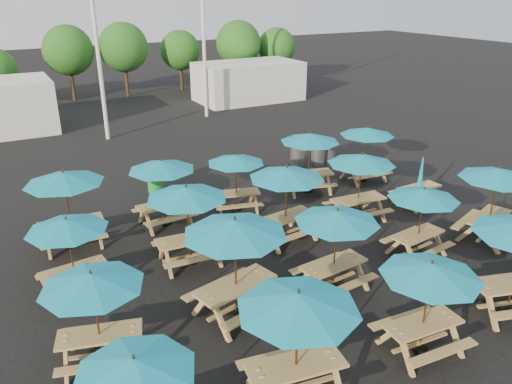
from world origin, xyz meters
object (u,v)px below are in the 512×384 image
picnic_unit_10 (287,177)px  picnic_unit_8 (431,275)px  picnic_unit_6 (187,197)px  picnic_unit_14 (361,163)px  waste_bin_1 (297,155)px  picnic_unit_0 (135,371)px  picnic_unit_5 (235,232)px  picnic_unit_7 (162,169)px  picnic_unit_1 (92,285)px  picnic_unit_2 (67,229)px  picnic_unit_19 (367,134)px  picnic_unit_9 (337,221)px  picnic_unit_13 (423,198)px  picnic_unit_15 (310,141)px  waste_bin_3 (329,150)px  picnic_unit_4 (298,307)px  picnic_unit_3 (64,182)px  picnic_unit_17 (498,177)px  picnic_unit_11 (236,162)px  waste_bin_2 (318,153)px  waste_bin_0 (155,180)px  picnic_unit_18 (420,182)px

picnic_unit_10 → picnic_unit_8: bearing=-98.4°
picnic_unit_6 → picnic_unit_14: size_ratio=1.02×
picnic_unit_6 → waste_bin_1: (7.35, 5.62, -1.57)m
picnic_unit_0 → picnic_unit_6: 6.42m
picnic_unit_5 → picnic_unit_8: picnic_unit_5 is taller
picnic_unit_6 → picnic_unit_7: 2.76m
picnic_unit_0 → picnic_unit_5: 4.23m
picnic_unit_1 → picnic_unit_2: bearing=105.4°
picnic_unit_2 → picnic_unit_19: size_ratio=1.00×
picnic_unit_9 → picnic_unit_13: picnic_unit_9 is taller
picnic_unit_13 → picnic_unit_7: bearing=129.9°
picnic_unit_15 → waste_bin_3: (2.91, 2.63, -1.55)m
picnic_unit_0 → picnic_unit_8: (6.08, -0.31, 0.11)m
picnic_unit_4 → picnic_unit_7: 8.52m
picnic_unit_3 → picnic_unit_10: bearing=-21.9°
picnic_unit_0 → picnic_unit_9: size_ratio=0.90×
picnic_unit_17 → waste_bin_3: picnic_unit_17 is taller
picnic_unit_7 → picnic_unit_17: bearing=-37.9°
picnic_unit_19 → picnic_unit_14: bearing=-130.5°
picnic_unit_1 → picnic_unit_8: 6.85m
picnic_unit_9 → picnic_unit_14: (3.30, 3.03, 0.06)m
picnic_unit_11 → picnic_unit_2: bearing=-141.7°
picnic_unit_10 → waste_bin_2: bearing=40.1°
picnic_unit_11 → picnic_unit_4: bearing=-94.6°
picnic_unit_0 → picnic_unit_15: bearing=47.0°
picnic_unit_7 → waste_bin_0: size_ratio=2.28×
picnic_unit_6 → picnic_unit_13: picnic_unit_6 is taller
picnic_unit_11 → picnic_unit_1: bearing=-122.2°
picnic_unit_2 → picnic_unit_8: picnic_unit_8 is taller
picnic_unit_4 → picnic_unit_15: size_ratio=0.94×
picnic_unit_9 → picnic_unit_19: (5.91, 5.80, -0.02)m
picnic_unit_9 → waste_bin_3: (6.16, 8.55, -1.48)m
picnic_unit_3 → picnic_unit_19: bearing=3.7°
picnic_unit_8 → waste_bin_1: bearing=73.5°
waste_bin_3 → picnic_unit_7: bearing=-162.5°
picnic_unit_18 → picnic_unit_14: bearing=176.6°
picnic_unit_6 → picnic_unit_17: bearing=-15.0°
picnic_unit_9 → picnic_unit_2: bearing=147.8°
picnic_unit_9 → waste_bin_1: 9.91m
picnic_unit_4 → picnic_unit_7: (0.35, 8.51, -0.12)m
picnic_unit_9 → waste_bin_2: 10.16m
picnic_unit_4 → picnic_unit_18: bearing=40.8°
waste_bin_1 → waste_bin_2: 0.97m
picnic_unit_10 → waste_bin_1: picnic_unit_10 is taller
picnic_unit_11 → waste_bin_2: size_ratio=2.43×
picnic_unit_7 → picnic_unit_13: picnic_unit_7 is taller
picnic_unit_7 → picnic_unit_19: size_ratio=1.01×
waste_bin_0 → picnic_unit_8: bearing=-79.6°
picnic_unit_15 → picnic_unit_1: bearing=-131.4°
picnic_unit_0 → picnic_unit_11: size_ratio=0.87×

